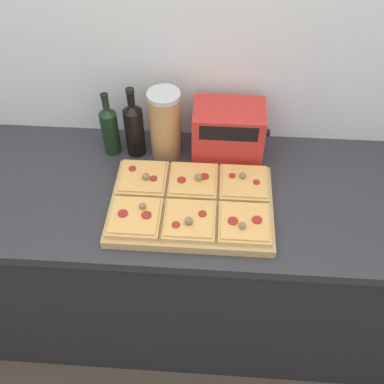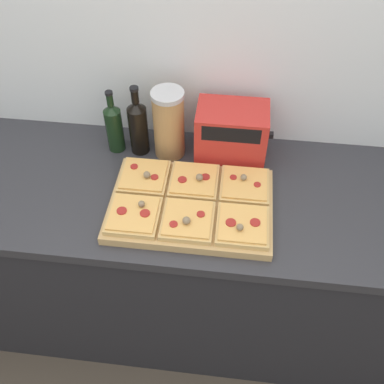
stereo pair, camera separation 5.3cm
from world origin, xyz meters
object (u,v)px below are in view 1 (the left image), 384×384
(cutting_board, at_px, (191,205))
(toaster_oven, at_px, (228,133))
(wine_bottle, at_px, (134,128))
(grain_jar_tall, at_px, (165,125))
(olive_oil_bottle, at_px, (110,129))

(cutting_board, bearing_deg, toaster_oven, 67.35)
(wine_bottle, height_order, toaster_oven, wine_bottle)
(wine_bottle, distance_m, grain_jar_tall, 0.12)
(wine_bottle, height_order, grain_jar_tall, wine_bottle)
(cutting_board, distance_m, grain_jar_tall, 0.33)
(toaster_oven, bearing_deg, cutting_board, -112.65)
(grain_jar_tall, relative_size, toaster_oven, 0.99)
(wine_bottle, bearing_deg, grain_jar_tall, 0.00)
(cutting_board, bearing_deg, grain_jar_tall, 112.53)
(olive_oil_bottle, height_order, grain_jar_tall, grain_jar_tall)
(cutting_board, bearing_deg, olive_oil_bottle, 139.35)
(cutting_board, relative_size, toaster_oven, 1.97)
(cutting_board, height_order, grain_jar_tall, grain_jar_tall)
(olive_oil_bottle, height_order, toaster_oven, olive_oil_bottle)
(olive_oil_bottle, distance_m, wine_bottle, 0.09)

